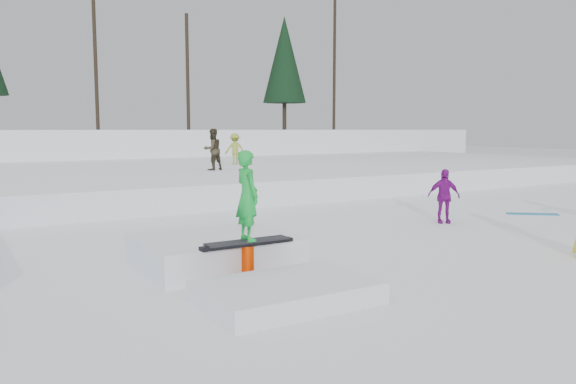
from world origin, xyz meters
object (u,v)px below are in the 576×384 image
walker_ygreen (235,149)px  jib_rail_feature (232,257)px  spectator_purple (444,196)px  walker_olive (213,149)px

walker_ygreen → jib_rail_feature: 17.11m
walker_ygreen → spectator_purple: bearing=103.2°
walker_ygreen → jib_rail_feature: bearing=79.3°
walker_olive → spectator_purple: size_ratio=1.17×
walker_olive → jib_rail_feature: walker_olive is taller
walker_ygreen → spectator_purple: 13.46m
walker_olive → spectator_purple: bearing=87.9°
spectator_purple → jib_rail_feature: 7.27m
jib_rail_feature → walker_ygreen: bearing=63.9°
spectator_purple → jib_rail_feature: size_ratio=0.32×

